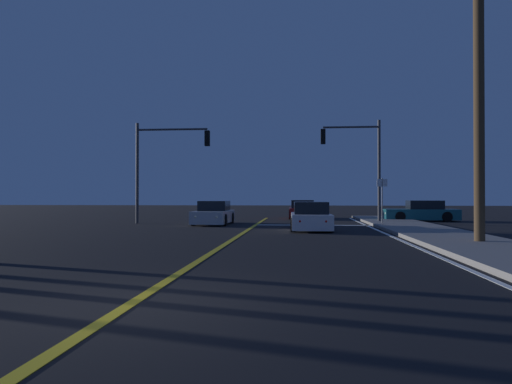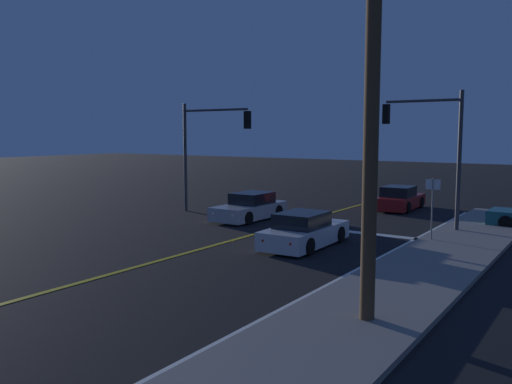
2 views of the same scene
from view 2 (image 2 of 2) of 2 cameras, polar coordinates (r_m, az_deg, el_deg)
sidewalk_right at (r=14.10m, az=12.81°, el=-11.40°), size 3.20×38.09×0.15m
lane_line_center at (r=18.38m, az=-11.21°, el=-7.43°), size 0.20×35.97×0.01m
lane_line_edge_right at (r=14.84m, az=6.01°, el=-10.65°), size 0.16×35.97×0.01m
stop_bar at (r=24.05m, az=9.96°, el=-4.17°), size 6.35×0.50×0.01m
car_following_oncoming_white at (r=20.66m, az=5.15°, el=-4.18°), size 1.99×4.48×1.34m
car_side_waiting_silver at (r=27.05m, az=-0.65°, el=-1.69°), size 1.93×4.48×1.34m
car_parked_curb_red at (r=31.64m, az=14.99°, el=-0.75°), size 2.00×4.26×1.34m
traffic_signal_near_right at (r=24.89m, az=18.19°, el=5.36°), size 3.54×0.28×6.15m
traffic_signal_far_left at (r=29.04m, az=-5.22°, el=5.59°), size 4.44×0.28×5.95m
utility_pole_right at (r=12.08m, az=12.31°, el=13.18°), size 1.85×0.33×11.25m
street_sign_corner at (r=22.11m, az=18.26°, el=-0.79°), size 0.56×0.10×2.58m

